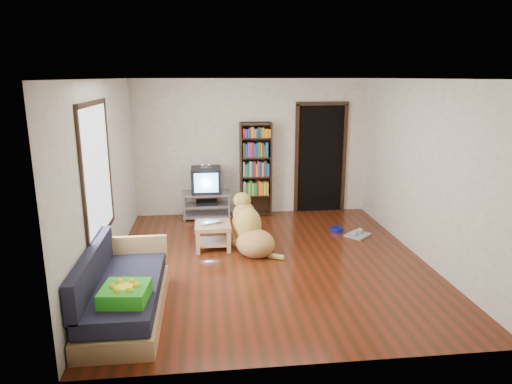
{
  "coord_description": "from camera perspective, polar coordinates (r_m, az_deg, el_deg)",
  "views": [
    {
      "loc": [
        -0.9,
        -6.18,
        2.63
      ],
      "look_at": [
        -0.14,
        0.6,
        0.9
      ],
      "focal_mm": 32.0,
      "sensor_mm": 36.0,
      "label": 1
    }
  ],
  "objects": [
    {
      "name": "doorway",
      "position": [
        9.07,
        8.07,
        4.51
      ],
      "size": [
        1.03,
        0.05,
        2.19
      ],
      "color": "black",
      "rests_on": "wall_back"
    },
    {
      "name": "wall_left",
      "position": [
        6.46,
        -18.32,
        1.63
      ],
      "size": [
        0.0,
        5.0,
        5.0
      ],
      "primitive_type": "plane",
      "rotation": [
        1.57,
        0.0,
        1.57
      ],
      "color": "silver",
      "rests_on": "ground"
    },
    {
      "name": "bookshelf",
      "position": [
        8.73,
        -0.05,
        3.47
      ],
      "size": [
        0.6,
        0.3,
        1.8
      ],
      "color": "black",
      "rests_on": "ground"
    },
    {
      "name": "grey_rag",
      "position": [
        7.98,
        12.62,
        -5.26
      ],
      "size": [
        0.51,
        0.51,
        0.03
      ],
      "primitive_type": "cube",
      "rotation": [
        0.0,
        0.0,
        0.74
      ],
      "color": "#949494",
      "rests_on": "ground"
    },
    {
      "name": "dog",
      "position": [
        7.02,
        -0.73,
        -4.83
      ],
      "size": [
        0.8,
        1.02,
        0.92
      ],
      "color": "tan",
      "rests_on": "ground"
    },
    {
      "name": "wall_right",
      "position": [
        7.06,
        20.25,
        2.5
      ],
      "size": [
        0.0,
        5.0,
        5.0
      ],
      "primitive_type": "plane",
      "rotation": [
        1.57,
        0.0,
        -1.57
      ],
      "color": "silver",
      "rests_on": "ground"
    },
    {
      "name": "green_cushion",
      "position": [
        4.91,
        -16.04,
        -12.09
      ],
      "size": [
        0.5,
        0.5,
        0.15
      ],
      "primitive_type": "cube",
      "rotation": [
        0.0,
        0.0,
        -0.11
      ],
      "color": "green",
      "rests_on": "sofa"
    },
    {
      "name": "dog_bowl",
      "position": [
        8.1,
        10.04,
        -4.63
      ],
      "size": [
        0.22,
        0.22,
        0.08
      ],
      "primitive_type": "cylinder",
      "color": "navy",
      "rests_on": "ground"
    },
    {
      "name": "window",
      "position": [
        5.94,
        -19.27,
        2.47
      ],
      "size": [
        0.03,
        1.46,
        1.7
      ],
      "color": "white",
      "rests_on": "wall_left"
    },
    {
      "name": "wall_front",
      "position": [
        4.01,
        6.99,
        -5.21
      ],
      "size": [
        4.5,
        0.0,
        4.5
      ],
      "primitive_type": "plane",
      "rotation": [
        -1.57,
        0.0,
        0.0
      ],
      "color": "silver",
      "rests_on": "ground"
    },
    {
      "name": "ceiling",
      "position": [
        6.24,
        1.95,
        13.96
      ],
      "size": [
        5.0,
        5.0,
        0.0
      ],
      "primitive_type": "plane",
      "rotation": [
        3.14,
        0.0,
        0.0
      ],
      "color": "white",
      "rests_on": "ground"
    },
    {
      "name": "tv_stand",
      "position": [
        8.75,
        -6.17,
        -1.5
      ],
      "size": [
        0.9,
        0.45,
        0.5
      ],
      "color": "#99999E",
      "rests_on": "ground"
    },
    {
      "name": "sofa",
      "position": [
        5.44,
        -16.41,
        -12.22
      ],
      "size": [
        0.8,
        1.8,
        0.8
      ],
      "color": "tan",
      "rests_on": "ground"
    },
    {
      "name": "coffee_table",
      "position": [
        7.2,
        -5.41,
        -4.87
      ],
      "size": [
        0.55,
        0.55,
        0.4
      ],
      "color": "tan",
      "rests_on": "ground"
    },
    {
      "name": "laptop",
      "position": [
        7.13,
        -5.43,
        -3.94
      ],
      "size": [
        0.39,
        0.32,
        0.03
      ],
      "primitive_type": "imported",
      "rotation": [
        0.0,
        0.0,
        0.35
      ],
      "color": "#BDBCC1",
      "rests_on": "coffee_table"
    },
    {
      "name": "ground",
      "position": [
        6.77,
        1.76,
        -8.61
      ],
      "size": [
        5.0,
        5.0,
        0.0
      ],
      "primitive_type": "plane",
      "color": "#561C0E",
      "rests_on": "ground"
    },
    {
      "name": "wall_back",
      "position": [
        8.83,
        -0.49,
        5.57
      ],
      "size": [
        4.5,
        0.0,
        4.5
      ],
      "primitive_type": "plane",
      "rotation": [
        1.57,
        0.0,
        0.0
      ],
      "color": "silver",
      "rests_on": "ground"
    },
    {
      "name": "crt_tv",
      "position": [
        8.66,
        -6.26,
        1.56
      ],
      "size": [
        0.55,
        0.52,
        0.58
      ],
      "color": "black",
      "rests_on": "tv_stand"
    }
  ]
}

